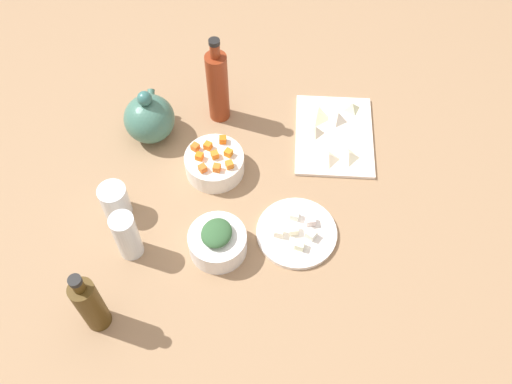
{
  "coord_description": "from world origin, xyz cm",
  "views": [
    {
      "loc": [
        -77.36,
        -0.09,
        123.0
      ],
      "look_at": [
        0.0,
        0.0,
        8.0
      ],
      "focal_mm": 38.93,
      "sensor_mm": 36.0,
      "label": 1
    }
  ],
  "objects_px": {
    "bowl_carrots": "(214,164)",
    "teapot": "(149,118)",
    "drinking_glass_0": "(126,236)",
    "bowl_greens": "(217,243)",
    "bottle_0": "(217,86)",
    "cutting_board": "(334,135)",
    "plate_tofu": "(296,233)",
    "drinking_glass_1": "(115,201)",
    "bottle_1": "(89,304)"
  },
  "relations": [
    {
      "from": "bowl_greens",
      "to": "bowl_carrots",
      "type": "relative_size",
      "value": 0.9
    },
    {
      "from": "teapot",
      "to": "drinking_glass_0",
      "type": "distance_m",
      "value": 0.37
    },
    {
      "from": "bowl_carrots",
      "to": "teapot",
      "type": "height_order",
      "value": "teapot"
    },
    {
      "from": "plate_tofu",
      "to": "teapot",
      "type": "xyz_separation_m",
      "value": [
        0.32,
        0.39,
        0.06
      ]
    },
    {
      "from": "bowl_carrots",
      "to": "cutting_board",
      "type": "bearing_deg",
      "value": -70.27
    },
    {
      "from": "cutting_board",
      "to": "drinking_glass_0",
      "type": "xyz_separation_m",
      "value": [
        -0.36,
        0.52,
        0.07
      ]
    },
    {
      "from": "bowl_greens",
      "to": "drinking_glass_1",
      "type": "distance_m",
      "value": 0.28
    },
    {
      "from": "bowl_greens",
      "to": "bowl_carrots",
      "type": "xyz_separation_m",
      "value": [
        0.24,
        0.02,
        -0.0
      ]
    },
    {
      "from": "bowl_carrots",
      "to": "bottle_1",
      "type": "relative_size",
      "value": 0.73
    },
    {
      "from": "teapot",
      "to": "drinking_glass_1",
      "type": "bearing_deg",
      "value": 166.79
    },
    {
      "from": "plate_tofu",
      "to": "bowl_carrots",
      "type": "distance_m",
      "value": 0.29
    },
    {
      "from": "bowl_carrots",
      "to": "drinking_glass_1",
      "type": "relative_size",
      "value": 1.67
    },
    {
      "from": "bottle_0",
      "to": "bottle_1",
      "type": "xyz_separation_m",
      "value": [
        -0.62,
        0.25,
        -0.03
      ]
    },
    {
      "from": "bowl_carrots",
      "to": "teapot",
      "type": "distance_m",
      "value": 0.22
    },
    {
      "from": "teapot",
      "to": "bottle_0",
      "type": "distance_m",
      "value": 0.21
    },
    {
      "from": "drinking_glass_0",
      "to": "drinking_glass_1",
      "type": "xyz_separation_m",
      "value": [
        0.11,
        0.05,
        -0.02
      ]
    },
    {
      "from": "bowl_carrots",
      "to": "bottle_1",
      "type": "height_order",
      "value": "bottle_1"
    },
    {
      "from": "bottle_0",
      "to": "drinking_glass_0",
      "type": "xyz_separation_m",
      "value": [
        -0.44,
        0.2,
        -0.05
      ]
    },
    {
      "from": "bottle_1",
      "to": "drinking_glass_0",
      "type": "bearing_deg",
      "value": -16.0
    },
    {
      "from": "cutting_board",
      "to": "bowl_carrots",
      "type": "distance_m",
      "value": 0.35
    },
    {
      "from": "teapot",
      "to": "drinking_glass_1",
      "type": "xyz_separation_m",
      "value": [
        -0.26,
        0.06,
        -0.02
      ]
    },
    {
      "from": "plate_tofu",
      "to": "bottle_0",
      "type": "bearing_deg",
      "value": 27.49
    },
    {
      "from": "cutting_board",
      "to": "bottle_0",
      "type": "bearing_deg",
      "value": 76.09
    },
    {
      "from": "plate_tofu",
      "to": "bowl_greens",
      "type": "bearing_deg",
      "value": 102.3
    },
    {
      "from": "cutting_board",
      "to": "bowl_carrots",
      "type": "height_order",
      "value": "bowl_carrots"
    },
    {
      "from": "drinking_glass_1",
      "to": "bowl_carrots",
      "type": "bearing_deg",
      "value": -61.78
    },
    {
      "from": "cutting_board",
      "to": "bowl_greens",
      "type": "bearing_deg",
      "value": 138.96
    },
    {
      "from": "plate_tofu",
      "to": "drinking_glass_0",
      "type": "height_order",
      "value": "drinking_glass_0"
    },
    {
      "from": "bottle_0",
      "to": "bottle_1",
      "type": "distance_m",
      "value": 0.67
    },
    {
      "from": "plate_tofu",
      "to": "cutting_board",
      "type": "bearing_deg",
      "value": -20.49
    },
    {
      "from": "drinking_glass_0",
      "to": "bowl_greens",
      "type": "bearing_deg",
      "value": -88.97
    },
    {
      "from": "teapot",
      "to": "bottle_0",
      "type": "relative_size",
      "value": 0.59
    },
    {
      "from": "bowl_greens",
      "to": "drinking_glass_0",
      "type": "distance_m",
      "value": 0.21
    },
    {
      "from": "bowl_greens",
      "to": "bottle_1",
      "type": "xyz_separation_m",
      "value": [
        -0.18,
        0.26,
        0.06
      ]
    },
    {
      "from": "bowl_carrots",
      "to": "bottle_1",
      "type": "bearing_deg",
      "value": 149.92
    },
    {
      "from": "bottle_0",
      "to": "bowl_greens",
      "type": "bearing_deg",
      "value": -178.37
    },
    {
      "from": "drinking_glass_1",
      "to": "teapot",
      "type": "bearing_deg",
      "value": -13.21
    },
    {
      "from": "bowl_greens",
      "to": "bottle_1",
      "type": "bearing_deg",
      "value": 124.86
    },
    {
      "from": "bowl_greens",
      "to": "teapot",
      "type": "xyz_separation_m",
      "value": [
        0.37,
        0.2,
        0.03
      ]
    },
    {
      "from": "bottle_1",
      "to": "drinking_glass_1",
      "type": "distance_m",
      "value": 0.29
    },
    {
      "from": "plate_tofu",
      "to": "drinking_glass_1",
      "type": "xyz_separation_m",
      "value": [
        0.07,
        0.45,
        0.04
      ]
    },
    {
      "from": "teapot",
      "to": "bottle_0",
      "type": "bearing_deg",
      "value": -69.44
    },
    {
      "from": "cutting_board",
      "to": "teapot",
      "type": "relative_size",
      "value": 1.76
    },
    {
      "from": "teapot",
      "to": "bottle_1",
      "type": "distance_m",
      "value": 0.55
    },
    {
      "from": "bottle_0",
      "to": "drinking_glass_1",
      "type": "relative_size",
      "value": 2.93
    },
    {
      "from": "bottle_1",
      "to": "bottle_0",
      "type": "bearing_deg",
      "value": -21.95
    },
    {
      "from": "bottle_1",
      "to": "plate_tofu",
      "type": "bearing_deg",
      "value": -63.73
    },
    {
      "from": "bottle_0",
      "to": "teapot",
      "type": "bearing_deg",
      "value": 110.56
    },
    {
      "from": "bowl_greens",
      "to": "cutting_board",
      "type": "bearing_deg",
      "value": -41.04
    },
    {
      "from": "drinking_glass_0",
      "to": "drinking_glass_1",
      "type": "relative_size",
      "value": 1.52
    }
  ]
}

